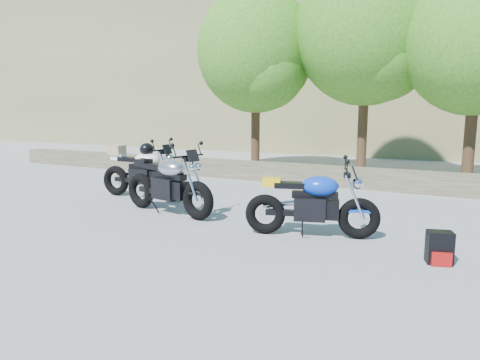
% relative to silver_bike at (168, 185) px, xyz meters
% --- Properties ---
extents(ground, '(90.00, 90.00, 0.00)m').
position_rel_silver_bike_xyz_m(ground, '(1.32, -1.02, -0.55)').
color(ground, gray).
rests_on(ground, ground).
extents(stone_wall, '(22.00, 0.55, 0.50)m').
position_rel_silver_bike_xyz_m(stone_wall, '(1.32, 4.48, -0.30)').
color(stone_wall, '#494431').
rests_on(stone_wall, ground).
extents(hillside, '(80.00, 30.00, 15.00)m').
position_rel_silver_bike_xyz_m(hillside, '(4.32, 26.98, 6.95)').
color(hillside, olive).
rests_on(hillside, ground).
extents(tree_decid_left, '(3.67, 3.67, 5.62)m').
position_rel_silver_bike_xyz_m(tree_decid_left, '(-1.08, 6.12, 3.08)').
color(tree_decid_left, '#382314').
rests_on(tree_decid_left, ground).
extents(tree_decid_mid, '(4.08, 4.08, 6.24)m').
position_rel_silver_bike_xyz_m(tree_decid_mid, '(2.22, 6.52, 3.49)').
color(tree_decid_mid, '#382314').
rests_on(tree_decid_mid, ground).
extents(silver_bike, '(2.25, 0.76, 1.13)m').
position_rel_silver_bike_xyz_m(silver_bike, '(0.00, 0.00, 0.00)').
color(silver_bike, black).
rests_on(silver_bike, ground).
extents(white_bike, '(2.21, 0.70, 1.22)m').
position_rel_silver_bike_xyz_m(white_bike, '(-1.40, 0.93, 0.05)').
color(white_bike, black).
rests_on(white_bike, ground).
extents(blue_bike, '(1.99, 0.82, 1.02)m').
position_rel_silver_bike_xyz_m(blue_bike, '(2.84, -0.18, -0.05)').
color(blue_bike, black).
rests_on(blue_bike, ground).
extents(backpack, '(0.35, 0.33, 0.41)m').
position_rel_silver_bike_xyz_m(backpack, '(4.63, -0.59, -0.35)').
color(backpack, black).
rests_on(backpack, ground).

